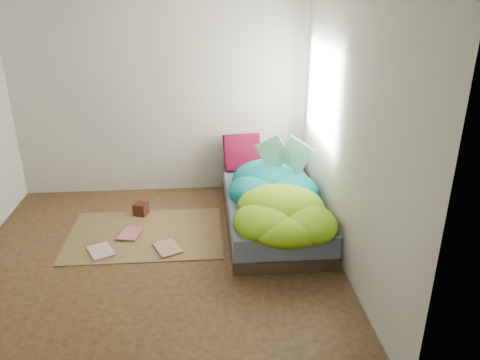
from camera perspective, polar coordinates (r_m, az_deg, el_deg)
The scene contains 12 objects.
ground at distance 4.58m, azimuth -10.28°, elevation -9.89°, with size 3.50×3.50×0.00m, color #3A2016.
room_walls at distance 3.96m, azimuth -11.73°, elevation 10.41°, with size 3.54×3.54×2.62m.
bed at distance 5.15m, azimuth 3.93°, elevation -3.51°, with size 1.00×2.00×0.34m.
duvet at distance 4.81m, azimuth 4.42°, elevation -1.01°, with size 0.96×1.84×0.34m, color #077173, non-canonical shape.
rug at distance 5.06m, azimuth -11.46°, elevation -6.51°, with size 1.60×1.10×0.01m, color brown.
pillow_floral at distance 5.81m, azimuth 4.68°, elevation 2.15°, with size 0.59×0.36×0.13m, color beige.
pillow_magenta at distance 5.70m, azimuth 0.25°, elevation 3.46°, with size 0.43×0.14×0.43m, color #470417.
open_book at distance 5.09m, azimuth 5.46°, elevation 4.22°, with size 0.51×0.11×0.31m, color #3C8C2D, non-canonical shape.
wooden_box at distance 5.45m, azimuth -11.98°, elevation -3.47°, with size 0.14×0.14×0.14m, color #34190B.
floor_book_a at distance 4.82m, azimuth -17.82°, elevation -8.62°, with size 0.21×0.29×0.02m, color beige.
floor_book_b at distance 5.10m, azimuth -14.40°, elevation -6.32°, with size 0.21×0.28×0.03m, color #BD6D75.
floor_book_c at distance 4.71m, azimuth -10.08°, elevation -8.54°, with size 0.22×0.30×0.02m, color tan.
Camera 1 is at (0.49, -3.84, 2.44)m, focal length 35.00 mm.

